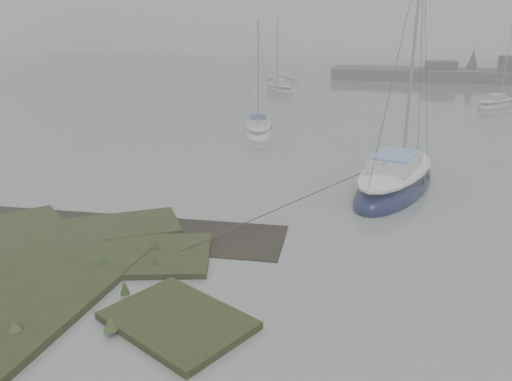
# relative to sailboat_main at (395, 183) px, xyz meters

# --- Properties ---
(ground) EXTENTS (160.00, 160.00, 0.00)m
(ground) POSITION_rel_sailboat_main_xyz_m (-5.44, 18.02, -0.35)
(ground) COLOR slate
(ground) RESTS_ON ground
(sailboat_main) EXTENTS (4.61, 8.42, 11.31)m
(sailboat_main) POSITION_rel_sailboat_main_xyz_m (0.00, 0.00, 0.00)
(sailboat_main) COLOR #12183C
(sailboat_main) RESTS_ON ground
(sailboat_white) EXTENTS (3.38, 6.00, 8.05)m
(sailboat_white) POSITION_rel_sailboat_main_xyz_m (-9.26, 9.93, -0.10)
(sailboat_white) COLOR white
(sailboat_white) RESTS_ON ground
(sailboat_far_a) EXTENTS (5.17, 5.87, 8.36)m
(sailboat_far_a) POSITION_rel_sailboat_main_xyz_m (-13.17, 32.31, -0.09)
(sailboat_far_a) COLOR #A9ADB2
(sailboat_far_a) RESTS_ON ground
(sailboat_far_b) EXTENTS (4.54, 5.51, 7.69)m
(sailboat_far_b) POSITION_rel_sailboat_main_xyz_m (8.15, 26.82, -0.11)
(sailboat_far_b) COLOR #AEB2B7
(sailboat_far_b) RESTS_ON ground
(sailboat_far_c) EXTENTS (4.83, 2.27, 6.54)m
(sailboat_far_c) POSITION_rel_sailboat_main_xyz_m (-15.05, 41.37, -0.15)
(sailboat_far_c) COLOR #A4AAAD
(sailboat_far_c) RESTS_ON ground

